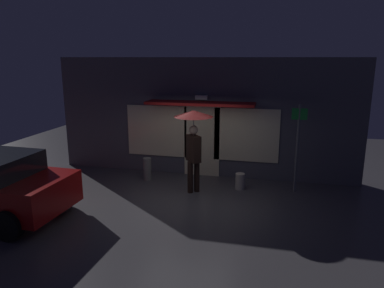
{
  "coord_description": "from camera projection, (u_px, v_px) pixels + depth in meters",
  "views": [
    {
      "loc": [
        2.22,
        -8.36,
        3.61
      ],
      "look_at": [
        0.04,
        0.71,
        1.35
      ],
      "focal_mm": 33.66,
      "sensor_mm": 36.0,
      "label": 1
    }
  ],
  "objects": [
    {
      "name": "sidewalk_bollard_2",
      "position": [
        240.0,
        181.0,
        10.06
      ],
      "size": [
        0.26,
        0.26,
        0.46
      ],
      "primitive_type": "cylinder",
      "color": "#B2A899",
      "rests_on": "ground"
    },
    {
      "name": "person_with_umbrella",
      "position": [
        194.0,
        131.0,
        9.5
      ],
      "size": [
        1.04,
        1.04,
        2.26
      ],
      "rotation": [
        0.0,
        0.0,
        -0.88
      ],
      "color": "black",
      "rests_on": "ground"
    },
    {
      "name": "street_sign_post",
      "position": [
        297.0,
        143.0,
        9.6
      ],
      "size": [
        0.4,
        0.07,
        2.41
      ],
      "color": "#595B60",
      "rests_on": "ground"
    },
    {
      "name": "building_facade",
      "position": [
        203.0,
        118.0,
        11.04
      ],
      "size": [
        9.35,
        1.0,
        3.61
      ],
      "color": "#4C4C56",
      "rests_on": "ground"
    },
    {
      "name": "sidewalk_bollard",
      "position": [
        147.0,
        169.0,
        10.8
      ],
      "size": [
        0.24,
        0.24,
        0.68
      ],
      "primitive_type": "cylinder",
      "color": "slate",
      "rests_on": "ground"
    },
    {
      "name": "ground_plane",
      "position": [
        184.0,
        201.0,
        9.26
      ],
      "size": [
        18.0,
        18.0,
        0.0
      ],
      "primitive_type": "plane",
      "color": "#423F44"
    }
  ]
}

